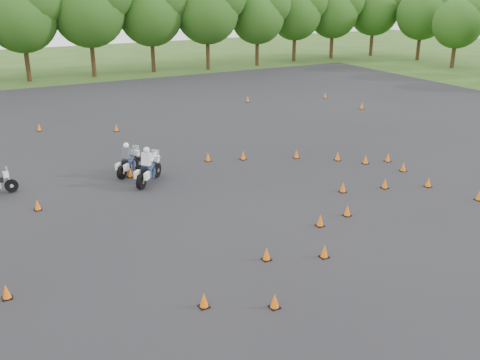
{
  "coord_description": "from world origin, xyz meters",
  "views": [
    {
      "loc": [
        -9.89,
        -14.52,
        8.99
      ],
      "look_at": [
        0.0,
        4.0,
        1.2
      ],
      "focal_mm": 40.0,
      "sensor_mm": 36.0,
      "label": 1
    }
  ],
  "objects": [
    {
      "name": "traffic_cones",
      "position": [
        -0.49,
        5.28,
        0.23
      ],
      "size": [
        36.59,
        32.99,
        0.45
      ],
      "color": "orange",
      "rests_on": "asphalt_pad"
    },
    {
      "name": "ground",
      "position": [
        0.0,
        0.0,
        0.0
      ],
      "size": [
        140.0,
        140.0,
        0.0
      ],
      "primitive_type": "plane",
      "color": "#2D5119",
      "rests_on": "ground"
    },
    {
      "name": "asphalt_pad",
      "position": [
        0.0,
        6.0,
        0.01
      ],
      "size": [
        62.0,
        62.0,
        0.0
      ],
      "primitive_type": "plane",
      "color": "black",
      "rests_on": "ground"
    },
    {
      "name": "treeline",
      "position": [
        1.96,
        35.46,
        4.73
      ],
      "size": [
        86.99,
        32.3,
        11.18
      ],
      "color": "#254B15",
      "rests_on": "ground"
    },
    {
      "name": "rider_grey",
      "position": [
        -2.88,
        10.22,
        0.83
      ],
      "size": [
        2.04,
        1.92,
        1.66
      ],
      "primitive_type": null,
      "rotation": [
        0.0,
        0.0,
        0.73
      ],
      "color": "#47484F",
      "rests_on": "ground"
    },
    {
      "name": "rider_white",
      "position": [
        -2.48,
        8.56,
        0.92
      ],
      "size": [
        2.18,
        2.22,
        1.84
      ],
      "primitive_type": null,
      "rotation": [
        0.0,
        0.0,
        0.8
      ],
      "color": "silver",
      "rests_on": "ground"
    }
  ]
}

